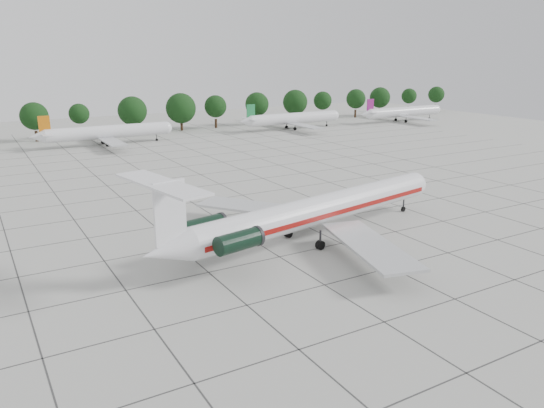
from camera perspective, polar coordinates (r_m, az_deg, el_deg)
The scene contains 8 objects.
ground at distance 61.79m, azimuth -3.02°, elevation -3.33°, with size 260.00×260.00×0.00m, color #AAABA3.
apron_joints at distance 74.84m, azimuth -8.30°, elevation -0.02°, with size 170.00×170.00×0.02m, color #383838.
main_airliner at distance 58.52m, azimuth 3.90°, elevation -0.91°, with size 41.23×32.14×9.76m.
ground_crew at distance 65.77m, azimuth 4.61°, elevation -1.43°, with size 0.58×0.38×1.58m, color #D1C00C.
bg_airliner_c at distance 127.64m, azimuth -17.25°, elevation 7.38°, with size 28.24×27.20×7.40m.
bg_airliner_d at distance 148.04m, azimuth 2.30°, elevation 9.17°, with size 28.24×27.20×7.40m.
bg_airliner_e at distance 169.53m, azimuth 13.94°, elevation 9.58°, with size 28.24×27.20×7.40m.
tree_line at distance 138.50m, azimuth -24.21°, elevation 8.61°, with size 249.86×8.44×10.22m.
Camera 1 is at (-26.52, -51.94, 20.40)m, focal length 35.00 mm.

